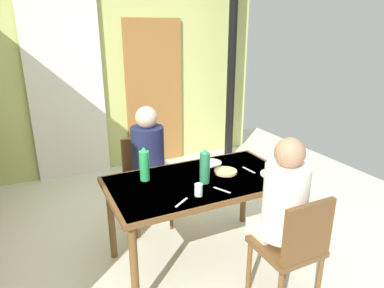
# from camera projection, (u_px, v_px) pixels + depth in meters

# --- Properties ---
(ground_plane) EXTENTS (6.11, 6.11, 0.00)m
(ground_plane) POSITION_uv_depth(u_px,v_px,m) (177.00, 263.00, 2.86)
(ground_plane) COLOR silver
(wall_back) EXTENTS (4.38, 0.10, 2.75)m
(wall_back) POSITION_uv_depth(u_px,v_px,m) (104.00, 68.00, 4.42)
(wall_back) COLOR #BDC670
(wall_back) RESTS_ON ground_plane
(door_wooden) EXTENTS (0.80, 0.05, 2.00)m
(door_wooden) POSITION_uv_depth(u_px,v_px,m) (154.00, 94.00, 4.74)
(door_wooden) COLOR #9A6430
(door_wooden) RESTS_ON ground_plane
(stove_pipe_column) EXTENTS (0.12, 0.12, 2.75)m
(stove_pipe_column) POSITION_uv_depth(u_px,v_px,m) (232.00, 65.00, 4.83)
(stove_pipe_column) COLOR black
(stove_pipe_column) RESTS_ON ground_plane
(curtain_panel) EXTENTS (0.90, 0.03, 2.31)m
(curtain_panel) POSITION_uv_depth(u_px,v_px,m) (67.00, 89.00, 4.20)
(curtain_panel) COLOR white
(curtain_panel) RESTS_ON ground_plane
(dining_table) EXTENTS (1.46, 0.80, 0.74)m
(dining_table) POSITION_uv_depth(u_px,v_px,m) (200.00, 188.00, 2.72)
(dining_table) COLOR brown
(dining_table) RESTS_ON ground_plane
(chair_near_diner) EXTENTS (0.40, 0.40, 0.87)m
(chair_near_diner) POSITION_uv_depth(u_px,v_px,m) (294.00, 246.00, 2.26)
(chair_near_diner) COLOR brown
(chair_near_diner) RESTS_ON ground_plane
(chair_far_diner) EXTENTS (0.40, 0.40, 0.87)m
(chair_far_diner) POSITION_uv_depth(u_px,v_px,m) (145.00, 176.00, 3.32)
(chair_far_diner) COLOR brown
(chair_far_diner) RESTS_ON ground_plane
(person_near_diner) EXTENTS (0.30, 0.37, 0.77)m
(person_near_diner) POSITION_uv_depth(u_px,v_px,m) (284.00, 199.00, 2.28)
(person_near_diner) COLOR silver
(person_near_diner) RESTS_ON ground_plane
(person_far_diner) EXTENTS (0.30, 0.37, 0.77)m
(person_far_diner) POSITION_uv_depth(u_px,v_px,m) (148.00, 153.00, 3.12)
(person_far_diner) COLOR #20224C
(person_far_diner) RESTS_ON ground_plane
(water_bottle_green_near) EXTENTS (0.08, 0.08, 0.28)m
(water_bottle_green_near) POSITION_uv_depth(u_px,v_px,m) (144.00, 165.00, 2.64)
(water_bottle_green_near) COLOR green
(water_bottle_green_near) RESTS_ON dining_table
(water_bottle_green_far) EXTENTS (0.08, 0.08, 0.28)m
(water_bottle_green_far) POSITION_uv_depth(u_px,v_px,m) (205.00, 167.00, 2.60)
(water_bottle_green_far) COLOR #2A7B4F
(water_bottle_green_far) RESTS_ON dining_table
(dinner_plate_near_left) EXTENTS (0.22, 0.22, 0.01)m
(dinner_plate_near_left) POSITION_uv_depth(u_px,v_px,m) (274.00, 174.00, 2.77)
(dinner_plate_near_left) COLOR white
(dinner_plate_near_left) RESTS_ON dining_table
(dinner_plate_near_right) EXTENTS (0.20, 0.20, 0.01)m
(dinner_plate_near_right) POSITION_uv_depth(u_px,v_px,m) (211.00, 163.00, 3.01)
(dinner_plate_near_right) COLOR white
(dinner_plate_near_right) RESTS_ON dining_table
(drinking_glass_by_near_diner) EXTENTS (0.06, 0.06, 0.10)m
(drinking_glass_by_near_diner) POSITION_uv_depth(u_px,v_px,m) (270.00, 161.00, 2.92)
(drinking_glass_by_near_diner) COLOR silver
(drinking_glass_by_near_diner) RESTS_ON dining_table
(drinking_glass_by_far_diner) EXTENTS (0.06, 0.06, 0.09)m
(drinking_glass_by_far_diner) POSITION_uv_depth(u_px,v_px,m) (199.00, 190.00, 2.42)
(drinking_glass_by_far_diner) COLOR silver
(drinking_glass_by_far_diner) RESTS_ON dining_table
(bread_plate_sliced) EXTENTS (0.19, 0.19, 0.02)m
(bread_plate_sliced) POSITION_uv_depth(u_px,v_px,m) (226.00, 172.00, 2.81)
(bread_plate_sliced) COLOR #DBB77A
(bread_plate_sliced) RESTS_ON dining_table
(cutlery_knife_near) EXTENTS (0.08, 0.14, 0.00)m
(cutlery_knife_near) POSITION_uv_depth(u_px,v_px,m) (222.00, 190.00, 2.51)
(cutlery_knife_near) COLOR silver
(cutlery_knife_near) RESTS_ON dining_table
(cutlery_fork_near) EXTENTS (0.03, 0.15, 0.00)m
(cutlery_fork_near) POSITION_uv_depth(u_px,v_px,m) (249.00, 170.00, 2.86)
(cutlery_fork_near) COLOR silver
(cutlery_fork_near) RESTS_ON dining_table
(cutlery_knife_far) EXTENTS (0.13, 0.10, 0.00)m
(cutlery_knife_far) POSITION_uv_depth(u_px,v_px,m) (182.00, 202.00, 2.33)
(cutlery_knife_far) COLOR silver
(cutlery_knife_far) RESTS_ON dining_table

